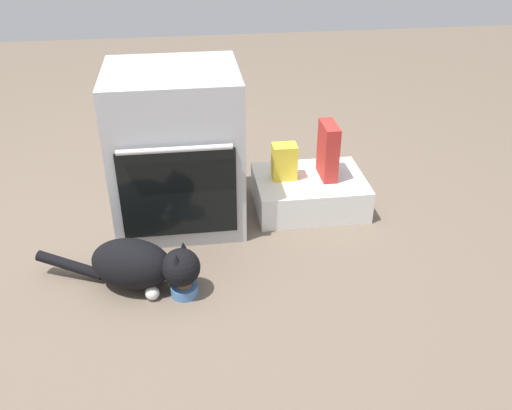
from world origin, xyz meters
TOP-DOWN VIEW (x-y plane):
  - ground at (0.00, 0.00)m, footprint 8.00×8.00m
  - oven at (-0.00, 0.37)m, footprint 0.60×0.57m
  - pantry_cabinet at (0.65, 0.39)m, footprint 0.55×0.42m
  - food_bowl at (0.00, -0.23)m, footprint 0.11×0.11m
  - cat at (-0.17, -0.16)m, footprint 0.69×0.32m
  - cereal_box at (0.74, 0.40)m, footprint 0.07×0.18m
  - snack_bag at (0.52, 0.41)m, footprint 0.12×0.09m

SIDE VIEW (x-z plane):
  - ground at x=0.00m, z-range 0.00..0.00m
  - food_bowl at x=0.00m, z-range -0.01..0.06m
  - pantry_cabinet at x=0.65m, z-range 0.00..0.17m
  - cat at x=-0.17m, z-range 0.01..0.23m
  - snack_bag at x=0.52m, z-range 0.17..0.35m
  - cereal_box at x=0.74m, z-range 0.17..0.45m
  - oven at x=0.00m, z-range 0.00..0.75m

